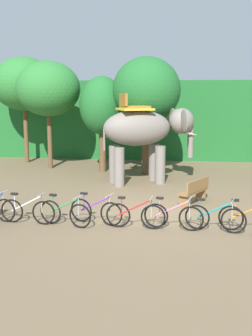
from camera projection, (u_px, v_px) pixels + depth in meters
ground_plane at (153, 215)px, 13.50m from camera, size 80.00×80.00×0.00m
foliage_hedge at (170, 118)px, 26.75m from camera, size 36.00×6.00×4.48m
tree_center_left at (24, 84)px, 22.91m from camera, size 3.39×3.39×5.69m
tree_left at (48, 89)px, 21.13m from camera, size 3.19×3.19×5.35m
tree_center at (102, 106)px, 20.36m from camera, size 2.16×2.16×4.58m
tree_far_left at (145, 98)px, 21.65m from camera, size 3.26×3.26×5.06m
tree_far_right at (147, 91)px, 19.59m from camera, size 3.13×3.13×5.43m
elephant at (145, 131)px, 17.94m from camera, size 4.17×2.98×3.78m
bike_white at (27, 211)px, 12.53m from camera, size 1.71×0.52×0.92m
bike_green at (65, 213)px, 12.31m from camera, size 1.65×0.65×0.92m
bike_purple at (96, 211)px, 12.50m from camera, size 1.65×0.65×0.92m
bike_red at (135, 215)px, 12.09m from camera, size 1.71×0.52×0.92m
bike_pink at (173, 216)px, 12.00m from camera, size 1.69×0.52×0.92m
bike_teal at (215, 218)px, 11.82m from camera, size 1.68×0.58×0.92m
bike_orange at (249, 219)px, 11.74m from camera, size 1.67×0.59×0.92m
wooden_bench at (195, 191)px, 14.66m from camera, size 1.08×1.51×0.89m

